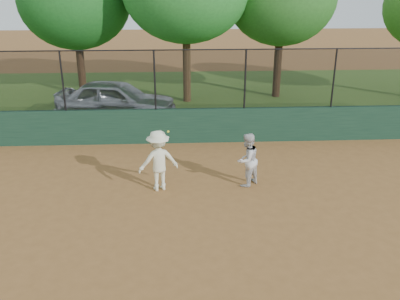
{
  "coord_description": "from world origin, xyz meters",
  "views": [
    {
      "loc": [
        0.25,
        -8.53,
        5.46
      ],
      "look_at": [
        0.8,
        2.2,
        1.2
      ],
      "focal_mm": 40.0,
      "sensor_mm": 36.0,
      "label": 1
    }
  ],
  "objects_px": {
    "player_second": "(247,160)",
    "player_main": "(158,161)",
    "tree_1": "(75,1)",
    "parked_car": "(116,100)"
  },
  "relations": [
    {
      "from": "player_second",
      "to": "parked_car",
      "type": "bearing_deg",
      "value": -98.19
    },
    {
      "from": "player_second",
      "to": "player_main",
      "type": "bearing_deg",
      "value": -39.81
    },
    {
      "from": "player_second",
      "to": "tree_1",
      "type": "distance_m",
      "value": 12.58
    },
    {
      "from": "parked_car",
      "to": "player_second",
      "type": "height_order",
      "value": "parked_car"
    },
    {
      "from": "parked_car",
      "to": "player_second",
      "type": "bearing_deg",
      "value": -135.43
    },
    {
      "from": "player_second",
      "to": "player_main",
      "type": "distance_m",
      "value": 2.4
    },
    {
      "from": "player_second",
      "to": "tree_1",
      "type": "bearing_deg",
      "value": -101.01
    },
    {
      "from": "parked_car",
      "to": "player_second",
      "type": "distance_m",
      "value": 7.5
    },
    {
      "from": "parked_car",
      "to": "player_main",
      "type": "relative_size",
      "value": 2.71
    },
    {
      "from": "player_second",
      "to": "tree_1",
      "type": "xyz_separation_m",
      "value": [
        -6.4,
        10.21,
        3.59
      ]
    }
  ]
}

